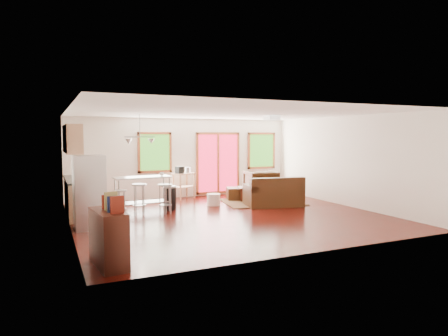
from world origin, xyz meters
name	(u,v)px	position (x,y,z in m)	size (l,w,h in m)	color
floor	(229,216)	(0.00, 0.00, -0.01)	(7.50, 7.00, 0.02)	#320704
ceiling	(229,112)	(0.00, 0.00, 2.61)	(7.50, 7.00, 0.02)	white
back_wall	(184,158)	(0.00, 3.51, 1.30)	(7.50, 0.02, 2.60)	white
left_wall	(69,170)	(-3.76, 0.00, 1.30)	(0.02, 7.00, 2.60)	white
right_wall	(347,161)	(3.76, 0.00, 1.30)	(0.02, 7.00, 2.60)	white
front_wall	(315,178)	(0.00, -3.51, 1.30)	(7.50, 0.02, 2.60)	white
window_left	(155,152)	(-1.00, 3.46, 1.50)	(1.10, 0.05, 1.30)	#275616
french_doors	(218,163)	(1.20, 3.46, 1.10)	(1.60, 0.05, 2.10)	#B11531
window_right	(261,151)	(2.90, 3.46, 1.50)	(1.10, 0.05, 1.30)	#275616
rug	(262,202)	(1.81, 1.47, 0.01)	(2.30, 1.77, 0.02)	#415831
loveseat	(274,194)	(1.81, 0.79, 0.34)	(1.75, 1.20, 0.85)	black
coffee_table	(255,189)	(1.77, 1.86, 0.37)	(1.23, 0.98, 0.43)	black
armchair	(261,183)	(2.24, 2.34, 0.49)	(0.95, 0.89, 0.98)	black
ottoman	(236,194)	(1.30, 2.24, 0.19)	(0.58, 0.58, 0.39)	black
pouf	(214,200)	(0.25, 1.59, 0.17)	(0.39, 0.39, 0.34)	#F2E1CE
vase	(255,183)	(1.87, 2.03, 0.53)	(0.24, 0.25, 0.35)	silver
book	(266,183)	(2.21, 1.92, 0.53)	(0.20, 0.03, 0.27)	maroon
cabinets	(77,179)	(-3.49, 1.70, 0.93)	(0.64, 2.24, 2.30)	tan
refrigerator	(90,192)	(-3.34, 0.01, 0.81)	(0.68, 0.64, 1.61)	#B7BABC
island	(142,188)	(-1.86, 1.49, 0.65)	(1.53, 0.69, 0.94)	#B7BABC
cup	(162,173)	(-1.33, 1.47, 1.01)	(0.12, 0.09, 0.12)	white
bar_stool_a	(121,197)	(-2.51, 1.04, 0.50)	(0.34, 0.34, 0.67)	#B7BABC
bar_stool_b	(139,192)	(-2.02, 1.14, 0.59)	(0.49, 0.49, 0.80)	#B7BABC
bar_stool_c	(165,192)	(-1.39, 0.93, 0.58)	(0.48, 0.48, 0.78)	#B7BABC
trash_can	(170,197)	(-1.10, 1.48, 0.33)	(0.46, 0.46, 0.66)	black
kitchen_cart	(183,177)	(-0.18, 3.09, 0.72)	(0.81, 0.68, 1.05)	tan
bookshelf	(109,237)	(-3.35, -2.77, 0.46)	(0.50, 1.02, 1.16)	black
ceiling_flush	(272,118)	(1.60, 0.60, 2.53)	(0.35, 0.35, 0.12)	white
pendant_light	(140,141)	(-1.90, 1.50, 1.90)	(0.80, 0.18, 0.79)	gray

